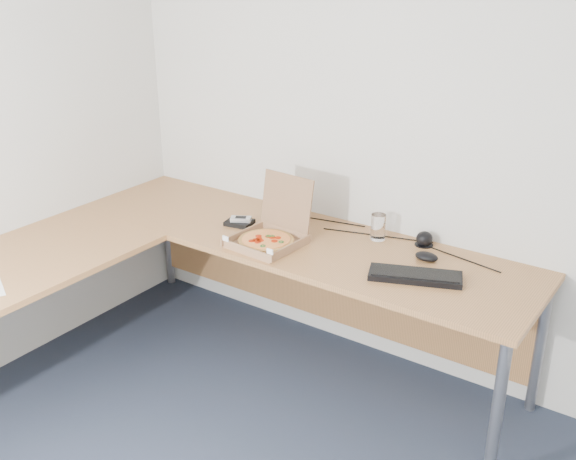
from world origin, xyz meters
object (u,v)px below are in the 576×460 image
Objects in this scene: keyboard at (415,276)px; wallet at (239,222)px; drinking_glass at (378,227)px; pizza_box at (268,237)px; desk at (189,256)px.

keyboard is 3.03× the size of wallet.
drinking_glass reaches higher than wallet.
keyboard is at bearing 8.94° from pizza_box.
keyboard is at bearing -40.97° from drinking_glass.
desk is at bearing -100.25° from wallet.
wallet is (-0.00, 0.40, 0.04)m from desk.
drinking_glass is (0.42, 0.36, 0.03)m from pizza_box.
pizza_box reaches higher than drinking_glass.
keyboard is (0.76, 0.06, -0.02)m from pizza_box.
wallet is at bearing -160.68° from drinking_glass.
desk is 0.40m from wallet.
pizza_box is 2.71× the size of drinking_glass.
drinking_glass is at bearing 8.47° from wallet.
drinking_glass is at bearing 45.15° from pizza_box.
pizza_box is (0.27, 0.28, 0.07)m from desk.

